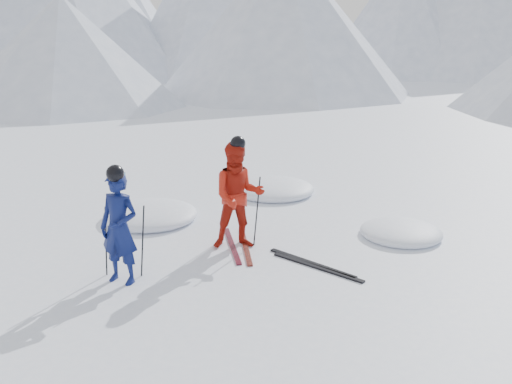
# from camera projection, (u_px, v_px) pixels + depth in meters

# --- Properties ---
(ground) EXTENTS (160.00, 160.00, 0.00)m
(ground) POSITION_uv_depth(u_px,v_px,m) (339.00, 271.00, 8.59)
(ground) COLOR white
(ground) RESTS_ON ground
(skier_blue) EXTENTS (0.70, 0.53, 1.71)m
(skier_blue) POSITION_uv_depth(u_px,v_px,m) (119.00, 228.00, 8.00)
(skier_blue) COLOR #0D164E
(skier_blue) RESTS_ON ground
(skier_red) EXTENTS (1.08, 0.95, 1.87)m
(skier_red) POSITION_uv_depth(u_px,v_px,m) (238.00, 196.00, 9.32)
(skier_red) COLOR #AF1B0E
(skier_red) RESTS_ON ground
(pole_blue_left) EXTENTS (0.12, 0.08, 1.14)m
(pole_blue_left) POSITION_uv_depth(u_px,v_px,m) (106.00, 241.00, 8.27)
(pole_blue_left) COLOR black
(pole_blue_left) RESTS_ON ground
(pole_blue_right) EXTENTS (0.12, 0.07, 1.14)m
(pole_blue_right) POSITION_uv_depth(u_px,v_px,m) (143.00, 241.00, 8.28)
(pole_blue_right) COLOR black
(pole_blue_right) RESTS_ON ground
(pole_red_left) EXTENTS (0.12, 0.10, 1.25)m
(pole_red_left) POSITION_uv_depth(u_px,v_px,m) (225.00, 208.00, 9.69)
(pole_red_left) COLOR black
(pole_red_left) RESTS_ON ground
(pole_red_right) EXTENTS (0.12, 0.09, 1.25)m
(pole_red_right) POSITION_uv_depth(u_px,v_px,m) (257.00, 211.00, 9.50)
(pole_red_right) COLOR black
(pole_red_right) RESTS_ON ground
(ski_worn_left) EXTENTS (0.65, 1.63, 0.03)m
(ski_worn_left) POSITION_uv_depth(u_px,v_px,m) (232.00, 245.00, 9.60)
(ski_worn_left) COLOR black
(ski_worn_left) RESTS_ON ground
(ski_worn_right) EXTENTS (0.54, 1.66, 0.03)m
(ski_worn_right) POSITION_uv_depth(u_px,v_px,m) (246.00, 246.00, 9.56)
(ski_worn_right) COLOR black
(ski_worn_right) RESTS_ON ground
(ski_loose_a) EXTENTS (1.48, 1.00, 0.03)m
(ski_loose_a) POSITION_uv_depth(u_px,v_px,m) (311.00, 263.00, 8.86)
(ski_loose_a) COLOR black
(ski_loose_a) RESTS_ON ground
(ski_loose_b) EXTENTS (1.51, 0.95, 0.03)m
(ski_loose_b) POSITION_uv_depth(u_px,v_px,m) (317.00, 267.00, 8.70)
(ski_loose_b) COLOR black
(ski_loose_b) RESTS_ON ground
(snow_lumps) EXTENTS (6.63, 4.20, 0.42)m
(snow_lumps) POSITION_uv_depth(u_px,v_px,m) (250.00, 210.00, 11.55)
(snow_lumps) COLOR white
(snow_lumps) RESTS_ON ground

